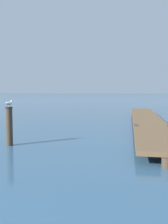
% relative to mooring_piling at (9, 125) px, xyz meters
% --- Properties ---
extents(floating_dock, '(2.26, 18.58, 0.53)m').
position_rel_mooring_piling_xyz_m(floating_dock, '(5.66, 7.27, -0.45)').
color(floating_dock, brown).
rests_on(floating_dock, ground).
extents(mooring_piling, '(0.30, 0.30, 1.56)m').
position_rel_mooring_piling_xyz_m(mooring_piling, '(0.00, 0.00, 0.00)').
color(mooring_piling, '#3D3023').
rests_on(mooring_piling, ground).
extents(perched_seagull, '(0.33, 0.28, 0.27)m').
position_rel_mooring_piling_xyz_m(perched_seagull, '(-0.00, -0.00, 0.89)').
color(perched_seagull, gold).
rests_on(perched_seagull, mooring_piling).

